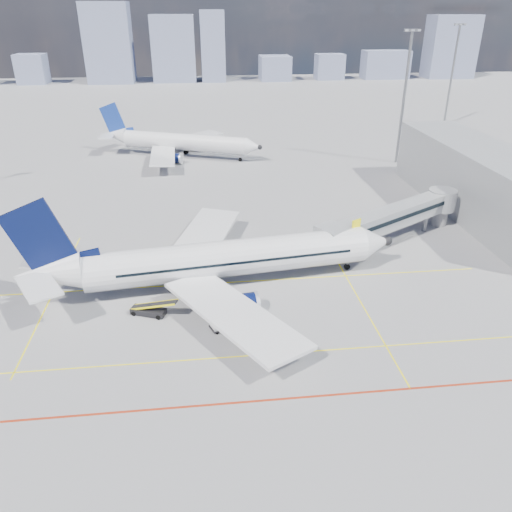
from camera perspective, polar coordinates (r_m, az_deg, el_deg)
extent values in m
plane|color=gray|center=(51.87, -2.46, -7.35)|extent=(420.00, 420.00, 0.00)
cube|color=#FFF00D|center=(58.68, -3.05, -3.02)|extent=(60.00, 0.18, 0.01)
cube|color=#FFF00D|center=(47.01, -1.89, -11.39)|extent=(80.00, 0.15, 0.01)
cube|color=#FFF00D|center=(56.03, 11.87, -5.16)|extent=(0.15, 28.00, 0.01)
cube|color=#FFF00D|center=(61.10, -22.15, -3.86)|extent=(0.15, 30.00, 0.01)
cube|color=#9A270E|center=(42.44, -1.17, -16.34)|extent=(90.00, 0.25, 0.01)
cube|color=#95989D|center=(68.91, 15.23, 4.27)|extent=(20.84, 13.93, 2.60)
cube|color=black|center=(68.84, 15.25, 4.42)|extent=(20.52, 13.82, 0.55)
cube|color=#95989D|center=(61.04, 8.68, 2.01)|extent=(4.49, 4.56, 3.00)
cube|color=black|center=(65.72, 11.61, 0.18)|extent=(2.20, 1.00, 0.70)
cylinder|color=slate|center=(65.14, 11.71, 1.24)|extent=(0.56, 0.56, 2.70)
cylinder|color=slate|center=(75.52, 18.83, 4.12)|extent=(0.60, 0.60, 3.90)
cylinder|color=#95989D|center=(77.83, 20.47, 6.06)|extent=(4.00, 4.00, 3.00)
cylinder|color=gray|center=(78.48, 20.25, 4.73)|extent=(2.40, 2.40, 3.90)
cube|color=#FFF00D|center=(60.93, 11.40, 3.59)|extent=(1.26, 0.82, 1.20)
cube|color=#95989D|center=(84.62, 24.34, 7.73)|extent=(10.00, 42.00, 10.00)
cube|color=black|center=(82.30, 21.43, 7.77)|extent=(0.25, 40.00, 4.50)
cylinder|color=slate|center=(107.41, 16.52, 16.67)|extent=(0.56, 0.56, 25.00)
cube|color=slate|center=(106.23, 17.46, 23.40)|extent=(3.20, 0.40, 0.50)
cube|color=silver|center=(105.54, 16.87, 23.46)|extent=(0.60, 0.15, 0.35)
cube|color=silver|center=(106.00, 17.52, 23.39)|extent=(0.60, 0.15, 0.35)
cube|color=silver|center=(106.47, 18.16, 23.31)|extent=(0.60, 0.15, 0.35)
cylinder|color=slate|center=(150.18, 21.45, 18.51)|extent=(0.56, 0.56, 25.00)
cube|color=slate|center=(149.34, 22.31, 23.29)|extent=(3.20, 0.40, 0.50)
cube|color=silver|center=(148.57, 21.91, 23.34)|extent=(0.60, 0.15, 0.35)
cube|color=silver|center=(149.11, 22.36, 23.28)|extent=(0.60, 0.15, 0.35)
cube|color=silver|center=(149.66, 22.80, 23.21)|extent=(0.60, 0.15, 0.35)
cube|color=slate|center=(243.96, -24.22, 18.91)|extent=(11.68, 10.60, 11.87)
cube|color=slate|center=(236.10, -16.49, 22.29)|extent=(18.98, 14.57, 31.50)
cube|color=slate|center=(233.72, -9.42, 22.33)|extent=(18.24, 11.06, 26.76)
cube|color=slate|center=(233.63, -4.99, 22.77)|extent=(10.18, 12.21, 28.52)
cube|color=slate|center=(236.88, 2.16, 20.67)|extent=(13.20, 13.75, 10.23)
cube|color=slate|center=(241.80, 8.39, 20.62)|extent=(12.28, 9.07, 10.78)
cube|color=slate|center=(249.45, 14.56, 20.41)|extent=(20.51, 9.99, 12.02)
cube|color=slate|center=(260.69, 21.35, 21.37)|extent=(21.33, 12.03, 26.51)
cylinder|color=silver|center=(56.95, -2.92, -0.23)|extent=(32.50, 8.18, 4.19)
cone|color=silver|center=(62.47, 13.55, 1.54)|extent=(4.36, 4.64, 4.19)
sphere|color=black|center=(63.15, 14.77, 1.67)|extent=(1.32, 1.32, 1.18)
cone|color=silver|center=(56.86, -22.65, -1.78)|extent=(7.35, 5.02, 4.19)
cube|color=black|center=(61.63, 12.45, 1.91)|extent=(1.80, 1.80, 0.48)
cube|color=silver|center=(65.86, -5.90, 2.39)|extent=(10.49, 18.59, 0.62)
cube|color=silver|center=(49.00, -2.55, -6.58)|extent=(13.97, 18.06, 0.62)
cylinder|color=#070F38|center=(63.48, -4.43, 0.16)|extent=(4.15, 2.93, 2.47)
cylinder|color=#070F38|center=(52.74, -2.12, -5.68)|extent=(4.15, 2.93, 2.47)
cylinder|color=silver|center=(63.79, -2.62, 0.35)|extent=(0.69, 2.56, 2.54)
cylinder|color=silver|center=(53.12, 0.05, -5.40)|extent=(0.69, 2.56, 2.54)
cube|color=#070F38|center=(55.34, -23.31, 1.60)|extent=(7.35, 1.26, 9.16)
cube|color=#070F38|center=(55.96, -20.27, -0.50)|extent=(6.05, 1.08, 2.31)
cube|color=silver|center=(59.83, -22.74, 0.01)|extent=(4.65, 6.64, 0.24)
cube|color=silver|center=(53.77, -23.60, -3.16)|extent=(5.75, 6.82, 0.24)
cylinder|color=slate|center=(62.05, 10.39, -0.78)|extent=(0.31, 0.31, 1.80)
cylinder|color=black|center=(62.29, 10.35, -1.21)|extent=(0.79, 0.37, 0.76)
cylinder|color=slate|center=(60.38, -4.37, -1.31)|extent=(0.36, 0.36, 1.60)
cylinder|color=black|center=(60.52, -4.37, -1.56)|extent=(1.07, 0.77, 1.00)
cylinder|color=slate|center=(55.55, -3.39, -3.91)|extent=(0.36, 0.36, 1.60)
cylinder|color=black|center=(55.71, -3.38, -4.18)|extent=(1.07, 0.77, 1.00)
cube|color=black|center=(58.73, -2.80, 0.99)|extent=(26.23, 3.40, 0.28)
cube|color=black|center=(55.08, -1.96, -0.81)|extent=(26.23, 3.40, 0.28)
cylinder|color=silver|center=(110.17, -8.13, 12.78)|extent=(26.65, 13.66, 3.55)
cone|color=silver|center=(105.09, -0.25, 12.38)|extent=(4.38, 4.53, 3.55)
sphere|color=black|center=(104.75, 0.44, 12.33)|extent=(1.31, 1.31, 1.00)
cone|color=silver|center=(117.59, -15.79, 13.19)|extent=(6.75, 5.50, 3.55)
cube|color=black|center=(105.29, -0.89, 12.68)|extent=(1.78, 1.78, 0.41)
cube|color=silver|center=(118.25, -7.13, 13.29)|extent=(14.15, 13.83, 0.53)
cube|color=silver|center=(103.77, -10.60, 11.19)|extent=(5.19, 15.17, 0.53)
cylinder|color=#070F38|center=(115.56, -7.22, 12.39)|extent=(3.83, 3.18, 2.10)
cylinder|color=#070F38|center=(106.21, -9.42, 11.00)|extent=(3.83, 3.18, 2.10)
cylinder|color=silver|center=(114.91, -6.41, 12.35)|extent=(1.11, 2.11, 2.15)
cylinder|color=silver|center=(105.51, -8.55, 10.96)|extent=(1.11, 2.11, 2.15)
cube|color=navy|center=(116.96, -15.99, 14.68)|extent=(5.89, 2.64, 7.77)
cube|color=navy|center=(116.28, -14.90, 13.64)|extent=(4.86, 2.20, 1.96)
cube|color=silver|center=(120.14, -15.26, 13.67)|extent=(5.52, 5.56, 0.20)
cube|color=silver|center=(115.29, -16.71, 12.98)|extent=(2.76, 5.12, 0.20)
cylinder|color=black|center=(113.31, -7.99, 11.71)|extent=(1.17, 0.98, 1.00)
cylinder|color=black|center=(109.13, -8.98, 11.07)|extent=(1.17, 0.98, 1.00)
cylinder|color=black|center=(106.67, -1.83, 10.96)|extent=(0.81, 0.55, 0.76)
cube|color=silver|center=(49.40, 2.09, -8.61)|extent=(2.11, 1.49, 0.70)
cube|color=silver|center=(48.98, 1.72, -8.19)|extent=(1.09, 1.18, 0.52)
cube|color=black|center=(48.89, 1.73, -8.03)|extent=(1.00, 1.12, 0.30)
cylinder|color=black|center=(48.95, 1.55, -9.30)|extent=(0.52, 0.31, 0.49)
cylinder|color=black|center=(49.67, 1.12, -8.70)|extent=(0.52, 0.31, 0.49)
cylinder|color=black|center=(49.41, 3.06, -8.95)|extent=(0.52, 0.31, 0.49)
cylinder|color=black|center=(50.12, 2.61, -8.37)|extent=(0.52, 0.31, 0.49)
cube|color=black|center=(50.66, -3.47, -7.91)|extent=(3.45, 2.46, 0.16)
cube|color=silver|center=(49.97, -4.32, -7.42)|extent=(1.75, 1.72, 1.36)
cube|color=silver|center=(50.50, -2.68, -6.96)|extent=(1.75, 1.72, 1.36)
cylinder|color=black|center=(49.88, -4.46, -8.76)|extent=(0.31, 0.22, 0.28)
cylinder|color=black|center=(50.81, -5.03, -8.05)|extent=(0.31, 0.22, 0.28)
cylinder|color=black|center=(50.71, -1.90, -8.03)|extent=(0.31, 0.22, 0.28)
cylinder|color=black|center=(51.63, -2.51, -7.35)|extent=(0.31, 0.22, 0.28)
cube|color=black|center=(53.72, -12.19, -6.20)|extent=(3.89, 2.55, 0.61)
cube|color=black|center=(52.96, -11.61, -5.48)|extent=(5.19, 2.72, 1.61)
cube|color=#FFF00D|center=(53.32, -11.39, -5.22)|extent=(4.91, 1.98, 1.67)
cube|color=#FFF00D|center=(52.60, -11.83, -5.74)|extent=(4.91, 1.98, 1.67)
cylinder|color=black|center=(53.94, -13.80, -6.41)|extent=(0.56, 0.39, 0.52)
cylinder|color=black|center=(54.83, -13.22, -5.75)|extent=(0.56, 0.39, 0.52)
cylinder|color=black|center=(52.78, -11.10, -6.90)|extent=(0.56, 0.39, 0.52)
cylinder|color=black|center=(53.69, -10.55, -6.21)|extent=(0.56, 0.39, 0.52)
imported|color=gold|center=(48.98, 1.15, -8.28)|extent=(0.61, 0.78, 1.87)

